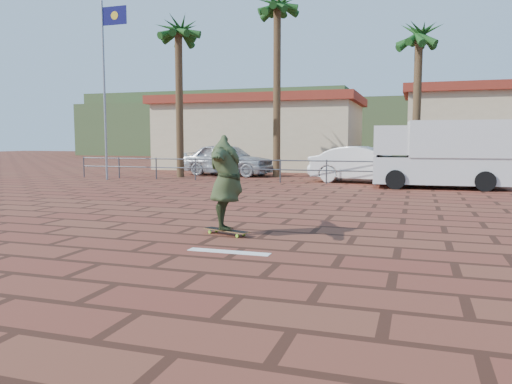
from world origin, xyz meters
TOP-DOWN VIEW (x-y plane):
  - ground at (0.00, 0.00)m, footprint 120.00×120.00m
  - paint_stripe at (0.70, -1.20)m, footprint 1.40×0.22m
  - guardrail at (0.00, 12.00)m, footprint 24.06×0.06m
  - flagpole at (-9.87, 11.00)m, footprint 1.30×0.10m
  - palm_far_left at (-7.50, 13.50)m, footprint 2.40×2.40m
  - palm_left at (-3.00, 15.00)m, footprint 2.40×2.40m
  - palm_center at (3.50, 15.50)m, footprint 2.40×2.40m
  - building_west at (-6.00, 22.00)m, footprint 12.60×7.60m
  - building_east at (8.00, 24.00)m, footprint 10.60×6.60m
  - hill_front at (0.00, 50.00)m, footprint 70.00×18.00m
  - hill_back at (-22.00, 56.00)m, footprint 35.00×14.00m
  - longboard at (0.12, 0.18)m, footprint 1.02×0.53m
  - skateboarder at (0.12, 0.18)m, footprint 1.24×2.33m
  - campervan at (4.45, 11.50)m, footprint 5.00×2.37m
  - car_silver at (-5.73, 15.35)m, footprint 5.05×2.60m
  - car_white at (1.50, 13.00)m, footprint 4.90×2.36m

SIDE VIEW (x-z plane):
  - ground at x=0.00m, z-range 0.00..0.00m
  - paint_stripe at x=0.70m, z-range 0.00..0.01m
  - longboard at x=0.12m, z-range 0.03..0.13m
  - guardrail at x=0.00m, z-range 0.18..1.18m
  - car_white at x=1.50m, z-range 0.00..1.55m
  - car_silver at x=-5.73m, z-range 0.00..1.64m
  - skateboarder at x=0.12m, z-range 0.10..1.93m
  - campervan at x=4.45m, z-range 0.07..2.60m
  - building_west at x=-6.00m, z-range 0.03..4.53m
  - building_east at x=8.00m, z-range 0.04..5.04m
  - hill_front at x=0.00m, z-range 0.00..6.00m
  - hill_back at x=-22.00m, z-range 0.00..8.00m
  - flagpole at x=-9.87m, z-range 0.64..8.64m
  - palm_center at x=3.50m, z-range 2.49..10.24m
  - palm_far_left at x=-7.50m, z-range 2.71..10.96m
  - palm_left at x=-3.00m, z-range 3.23..12.68m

